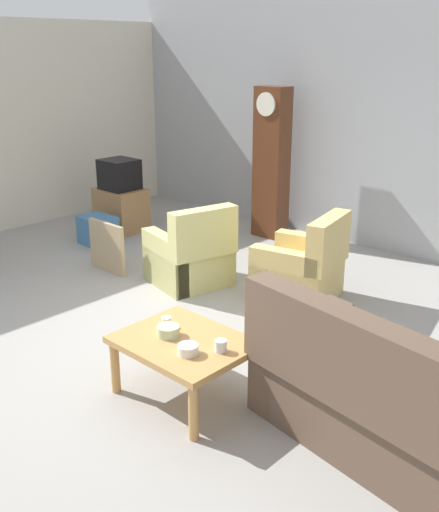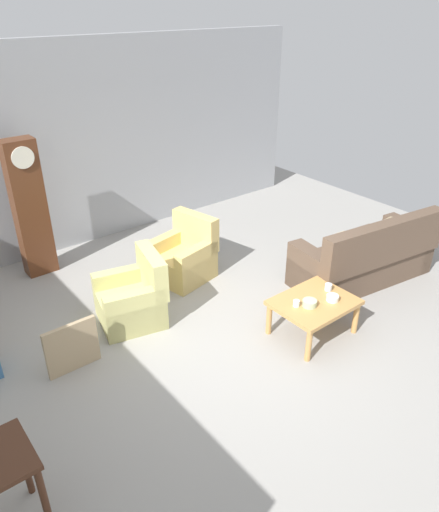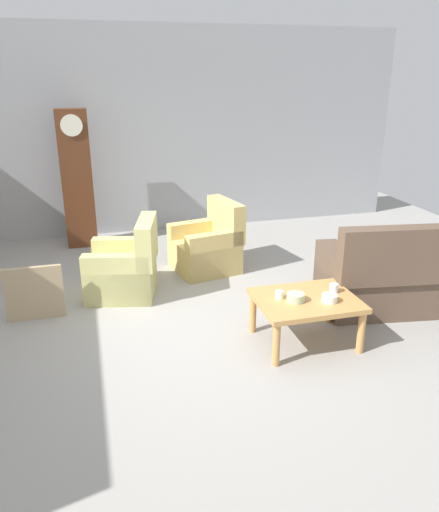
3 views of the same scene
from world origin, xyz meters
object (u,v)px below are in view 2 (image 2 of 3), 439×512
object	(u,v)px
couch_floral	(365,259)
framed_picture_leaning	(72,347)
armchair_olive_far	(184,258)
grandfather_clock	(30,209)
bowl_white_stacked	(333,298)
bowl_shallow_green	(310,303)
armchair_olive_near	(133,300)
cup_white_porcelain	(296,303)
coffee_table_wood	(314,306)
cup_blue_rimmed	(328,287)

from	to	relation	value
couch_floral	framed_picture_leaning	world-z (taller)	couch_floral
armchair_olive_far	couch_floral	bearing A→B (deg)	-40.72
grandfather_clock	framed_picture_leaning	xyz separation A→B (m)	(-0.51, -2.39, -0.72)
bowl_white_stacked	bowl_shallow_green	bearing A→B (deg)	163.37
armchair_olive_near	grandfather_clock	bearing A→B (deg)	103.57
couch_floral	bowl_shallow_green	bearing A→B (deg)	-165.50
armchair_olive_near	armchair_olive_far	distance (m)	1.24
cup_white_porcelain	armchair_olive_far	bearing A→B (deg)	95.40
coffee_table_wood	grandfather_clock	xyz separation A→B (m)	(-2.06, 3.59, 0.61)
armchair_olive_near	cup_white_porcelain	world-z (taller)	armchair_olive_near
couch_floral	coffee_table_wood	world-z (taller)	couch_floral
armchair_olive_far	cup_white_porcelain	bearing A→B (deg)	-84.60
couch_floral	cup_white_porcelain	bearing A→B (deg)	-169.34
framed_picture_leaning	bowl_white_stacked	size ratio (longest dim) A/B	4.02
armchair_olive_far	cup_blue_rimmed	world-z (taller)	armchair_olive_far
framed_picture_leaning	cup_white_porcelain	distance (m)	2.59
armchair_olive_far	bowl_shallow_green	size ratio (longest dim) A/B	5.48
coffee_table_wood	bowl_white_stacked	size ratio (longest dim) A/B	6.43
coffee_table_wood	couch_floral	bearing A→B (deg)	14.41
armchair_olive_near	coffee_table_wood	size ratio (longest dim) A/B	0.98
couch_floral	framed_picture_leaning	xyz separation A→B (m)	(-4.11, 0.80, -0.06)
armchair_olive_far	coffee_table_wood	distance (m)	2.16
cup_blue_rimmed	bowl_shallow_green	xyz separation A→B (m)	(-0.45, -0.09, -0.00)
grandfather_clock	bowl_white_stacked	size ratio (longest dim) A/B	13.56
grandfather_clock	bowl_shallow_green	distance (m)	4.14
armchair_olive_far	cup_white_porcelain	distance (m)	2.07
coffee_table_wood	bowl_shallow_green	size ratio (longest dim) A/B	5.65
armchair_olive_far	grandfather_clock	bearing A→B (deg)	137.35
armchair_olive_near	cup_blue_rimmed	distance (m)	2.45
armchair_olive_far	bowl_shallow_green	world-z (taller)	armchair_olive_far
couch_floral	bowl_shallow_green	distance (m)	1.73
couch_floral	cup_blue_rimmed	bearing A→B (deg)	-164.56
coffee_table_wood	grandfather_clock	bearing A→B (deg)	119.82
bowl_shallow_green	coffee_table_wood	bearing A→B (deg)	15.49
armchair_olive_far	framed_picture_leaning	distance (m)	2.31
couch_floral	cup_blue_rimmed	distance (m)	1.28
framed_picture_leaning	bowl_white_stacked	distance (m)	3.06
coffee_table_wood	framed_picture_leaning	xyz separation A→B (m)	(-2.57, 1.20, -0.10)
cup_white_porcelain	framed_picture_leaning	bearing A→B (deg)	153.73
cup_blue_rimmed	armchair_olive_near	bearing A→B (deg)	140.81
armchair_olive_far	armchair_olive_near	bearing A→B (deg)	-155.74
bowl_white_stacked	armchair_olive_near	bearing A→B (deg)	135.41
coffee_table_wood	bowl_white_stacked	bearing A→B (deg)	-36.12
framed_picture_leaning	bowl_shallow_green	xyz separation A→B (m)	(2.44, -1.24, 0.21)
framed_picture_leaning	cup_blue_rimmed	distance (m)	3.11
grandfather_clock	framed_picture_leaning	size ratio (longest dim) A/B	3.37
couch_floral	bowl_white_stacked	world-z (taller)	couch_floral
couch_floral	armchair_olive_far	bearing A→B (deg)	139.28
couch_floral	armchair_olive_far	size ratio (longest dim) A/B	2.37
couch_floral	grandfather_clock	size ratio (longest dim) A/B	1.09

